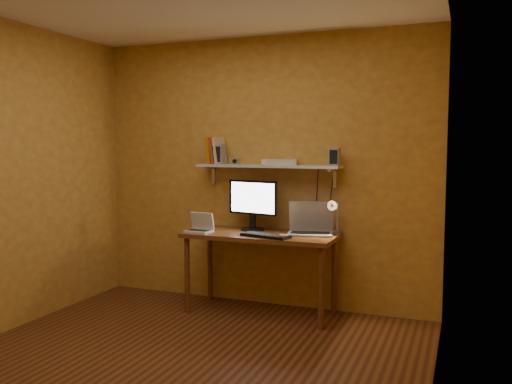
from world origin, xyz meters
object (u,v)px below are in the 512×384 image
at_px(laptop, 311,226).
at_px(keyboard, 266,236).
at_px(shelf_camera, 235,161).
at_px(mouse, 284,236).
at_px(speaker_right, 335,157).
at_px(monitor, 253,202).
at_px(desk, 261,242).
at_px(router, 280,162).
at_px(netbook, 200,227).
at_px(speaker_left, 219,154).
at_px(desk_lamp, 334,212).
at_px(wall_shelf, 268,166).

bearing_deg(laptop, keyboard, -149.86).
bearing_deg(shelf_camera, keyboard, -35.51).
xyz_separation_m(mouse, speaker_right, (0.36, 0.36, 0.69)).
bearing_deg(monitor, speaker_right, 16.47).
relative_size(desk, speaker_right, 8.74).
bearing_deg(keyboard, monitor, 142.97).
xyz_separation_m(desk, keyboard, (0.11, -0.17, 0.10)).
bearing_deg(router, keyboard, -90.20).
height_order(monitor, speaker_right, speaker_right).
xyz_separation_m(laptop, router, (-0.33, 0.08, 0.57)).
xyz_separation_m(mouse, shelf_camera, (-0.60, 0.30, 0.64)).
relative_size(laptop, netbook, 1.78).
relative_size(mouse, speaker_left, 0.51).
relative_size(desk, speaker_left, 7.23).
xyz_separation_m(mouse, desk_lamp, (0.38, 0.30, 0.19)).
relative_size(mouse, speaker_right, 0.61).
relative_size(desk_lamp, shelf_camera, 3.31).
distance_m(netbook, keyboard, 0.67).
relative_size(wall_shelf, monitor, 2.69).
distance_m(laptop, shelf_camera, 0.96).
height_order(netbook, keyboard, netbook).
xyz_separation_m(netbook, shelf_camera, (0.23, 0.27, 0.61)).
bearing_deg(desk, netbook, -166.00).
xyz_separation_m(monitor, keyboard, (0.25, -0.31, -0.26)).
distance_m(laptop, speaker_left, 1.15).
xyz_separation_m(wall_shelf, desk_lamp, (0.66, -0.07, -0.40)).
bearing_deg(wall_shelf, keyboard, -72.84).
height_order(laptop, mouse, laptop).
bearing_deg(desk_lamp, speaker_left, 177.34).
distance_m(monitor, speaker_left, 0.59).
height_order(wall_shelf, desk_lamp, wall_shelf).
height_order(mouse, router, router).
bearing_deg(monitor, shelf_camera, -167.63).
height_order(monitor, speaker_left, speaker_left).
xyz_separation_m(monitor, speaker_right, (0.77, 0.06, 0.44)).
xyz_separation_m(netbook, mouse, (0.83, -0.03, -0.03)).
bearing_deg(router, desk_lamp, -7.63).
xyz_separation_m(keyboard, desk_lamp, (0.55, 0.30, 0.20)).
relative_size(desk, laptop, 3.09).
bearing_deg(keyboard, mouse, 15.81).
distance_m(desk_lamp, shelf_camera, 1.08).
distance_m(monitor, keyboard, 0.47).
xyz_separation_m(wall_shelf, shelf_camera, (-0.32, -0.06, 0.05)).
bearing_deg(desk_lamp, router, 172.37).
height_order(monitor, laptop, monitor).
distance_m(desk, router, 0.77).
bearing_deg(router, desk, -119.96).
height_order(laptop, router, router).
distance_m(wall_shelf, speaker_right, 0.65).
height_order(laptop, keyboard, laptop).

